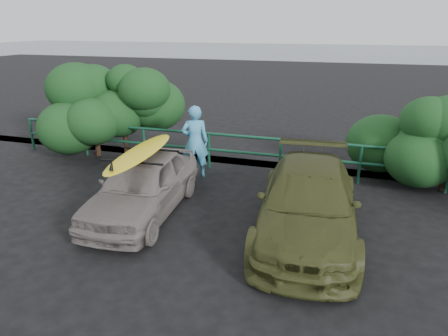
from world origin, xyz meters
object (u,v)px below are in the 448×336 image
Objects in this scene: guardrail at (244,154)px; sedan at (143,185)px; olive_vehicle at (308,202)px; man at (195,142)px; surfboard at (141,152)px.

sedan is (-1.40, -3.07, 0.12)m from guardrail.
olive_vehicle is 3.87m from man.
surfboard reaches higher than sedan.
olive_vehicle is at bearing -1.39° from sedan.
olive_vehicle is (3.41, 0.13, 0.02)m from sedan.
olive_vehicle is (2.01, -2.94, 0.13)m from guardrail.
surfboard reaches higher than guardrail.
man is at bearing 79.87° from surfboard.
surfboard is at bearing -114.52° from guardrail.
surfboard is (0.00, 0.00, 0.72)m from sedan.
surfboard is (-1.40, -3.07, 0.84)m from guardrail.
guardrail is 3.38m from sedan.
olive_vehicle is at bearing 123.43° from man.
surfboard is (-0.27, -2.37, 0.41)m from man.
man is at bearing -148.01° from guardrail.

